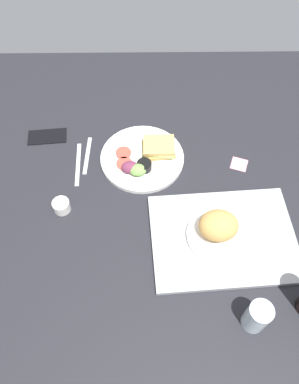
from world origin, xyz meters
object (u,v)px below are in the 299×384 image
at_px(knife, 78,164).
at_px(drinking_glass, 257,316).
at_px(bread_plate_near, 218,229).
at_px(sticky_note, 239,164).
at_px(cell_phone, 47,136).
at_px(plate_with_salad, 144,157).
at_px(espresso_cup, 62,206).
at_px(serving_tray, 223,238).
at_px(fork, 87,155).

bearing_deg(knife, drinking_glass, 41.39).
height_order(bread_plate_near, knife, bread_plate_near).
distance_m(knife, sticky_note, 0.58).
bearing_deg(drinking_glass, cell_phone, -46.03).
bearing_deg(plate_with_salad, espresso_cup, 36.66).
height_order(knife, sticky_note, knife).
distance_m(serving_tray, sticky_note, 0.31).
height_order(knife, cell_phone, cell_phone).
relative_size(plate_with_salad, drinking_glass, 2.67).
relative_size(drinking_glass, knife, 0.59).
bearing_deg(serving_tray, espresso_cup, -12.45).
xyz_separation_m(knife, sticky_note, (-0.58, 0.01, -0.00)).
distance_m(serving_tray, knife, 0.57).
bearing_deg(serving_tray, fork, -36.80).
height_order(serving_tray, cell_phone, serving_tray).
xyz_separation_m(fork, knife, (0.03, 0.04, 0.00)).
xyz_separation_m(espresso_cup, cell_phone, (0.09, -0.32, -0.02)).
height_order(fork, cell_phone, cell_phone).
height_order(plate_with_salad, fork, plate_with_salad).
bearing_deg(fork, knife, -34.46).
xyz_separation_m(serving_tray, knife, (0.48, -0.30, -0.01)).
height_order(espresso_cup, fork, espresso_cup).
bearing_deg(espresso_cup, serving_tray, 167.55).
height_order(drinking_glass, knife, drinking_glass).
relative_size(plate_with_salad, sticky_note, 5.35).
relative_size(espresso_cup, cell_phone, 0.39).
xyz_separation_m(bread_plate_near, espresso_cup, (0.50, -0.11, -0.03)).
bearing_deg(serving_tray, drinking_glass, 101.41).
distance_m(plate_with_salad, drinking_glass, 0.65).
xyz_separation_m(plate_with_salad, knife, (0.24, 0.02, -0.01)).
distance_m(cell_phone, sticky_note, 0.72).
distance_m(serving_tray, bread_plate_near, 0.05).
bearing_deg(sticky_note, bread_plate_near, 68.29).
bearing_deg(plate_with_salad, sticky_note, 176.39).
bearing_deg(knife, fork, 140.60).
relative_size(plate_with_salad, knife, 1.58).
xyz_separation_m(espresso_cup, fork, (-0.06, -0.23, -0.02)).
height_order(bread_plate_near, drinking_glass, same).
distance_m(bread_plate_near, plate_with_salad, 0.39).
bearing_deg(drinking_glass, serving_tray, -78.59).
distance_m(bread_plate_near, espresso_cup, 0.51).
relative_size(serving_tray, cell_phone, 3.13).
bearing_deg(fork, bread_plate_near, 54.78).
bearing_deg(espresso_cup, bread_plate_near, 167.71).
xyz_separation_m(espresso_cup, sticky_note, (-0.61, -0.18, -0.02)).
distance_m(serving_tray, fork, 0.57).
bearing_deg(fork, plate_with_salad, 85.76).
xyz_separation_m(serving_tray, espresso_cup, (0.52, -0.11, 0.01)).
relative_size(serving_tray, plate_with_salad, 1.50).
bearing_deg(drinking_glass, sticky_note, -94.31).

